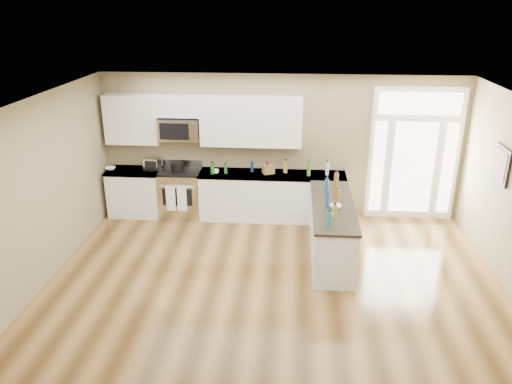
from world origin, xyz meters
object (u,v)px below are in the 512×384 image
at_px(kitchen_range, 181,193).
at_px(peninsula_cabinet, 331,232).
at_px(toaster_oven, 152,164).
at_px(stockpot, 177,166).

bearing_deg(kitchen_range, peninsula_cabinet, -26.60).
xyz_separation_m(peninsula_cabinet, toaster_oven, (-3.44, 1.48, 0.63)).
bearing_deg(kitchen_range, stockpot, -167.78).
bearing_deg(peninsula_cabinet, kitchen_range, 153.40).
height_order(peninsula_cabinet, toaster_oven, toaster_oven).
height_order(kitchen_range, stockpot, stockpot).
relative_size(stockpot, toaster_oven, 0.84).
distance_m(peninsula_cabinet, stockpot, 3.32).
bearing_deg(kitchen_range, toaster_oven, 177.20).
relative_size(peninsula_cabinet, toaster_oven, 7.84).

